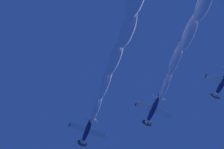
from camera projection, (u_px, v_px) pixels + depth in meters
The scene contains 3 objects.
airplane_lead at pixel (87, 131), 72.77m from camera, with size 7.46×8.02×2.71m.
airplane_left_wingman at pixel (153, 111), 71.28m from camera, with size 7.48×7.99×2.83m.
airplane_right_wingman at pixel (222, 83), 69.59m from camera, with size 7.45×8.02×2.65m.
Camera 1 is at (30.10, -20.61, 1.42)m, focal length 53.30 mm.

